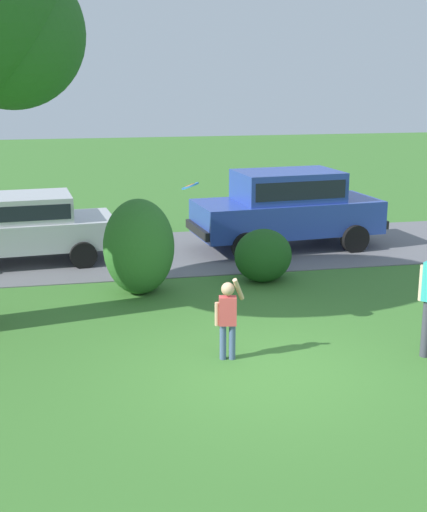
{
  "coord_description": "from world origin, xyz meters",
  "views": [
    {
      "loc": [
        -2.63,
        -9.16,
        4.18
      ],
      "look_at": [
        -0.2,
        2.56,
        1.1
      ],
      "focal_mm": 49.49,
      "sensor_mm": 36.0,
      "label": 1
    }
  ],
  "objects_px": {
    "parked_suv": "(287,205)",
    "child_thrower": "(228,314)",
    "frisbee": "(190,186)",
    "parked_sedan": "(24,226)"
  },
  "relations": [
    {
      "from": "parked_suv",
      "to": "frisbee",
      "type": "height_order",
      "value": "frisbee"
    },
    {
      "from": "parked_suv",
      "to": "frisbee",
      "type": "relative_size",
      "value": 16.96
    },
    {
      "from": "parked_suv",
      "to": "child_thrower",
      "type": "distance_m",
      "value": 7.28
    },
    {
      "from": "parked_sedan",
      "to": "child_thrower",
      "type": "bearing_deg",
      "value": -63.43
    },
    {
      "from": "parked_sedan",
      "to": "parked_suv",
      "type": "relative_size",
      "value": 0.93
    },
    {
      "from": "parked_sedan",
      "to": "frisbee",
      "type": "height_order",
      "value": "frisbee"
    },
    {
      "from": "frisbee",
      "to": "parked_suv",
      "type": "bearing_deg",
      "value": 59.4
    },
    {
      "from": "parked_suv",
      "to": "child_thrower",
      "type": "xyz_separation_m",
      "value": [
        -3.0,
        -6.62,
        -0.36
      ]
    },
    {
      "from": "parked_suv",
      "to": "child_thrower",
      "type": "relative_size",
      "value": 3.77
    },
    {
      "from": "parked_sedan",
      "to": "child_thrower",
      "type": "distance_m",
      "value": 7.31
    }
  ]
}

